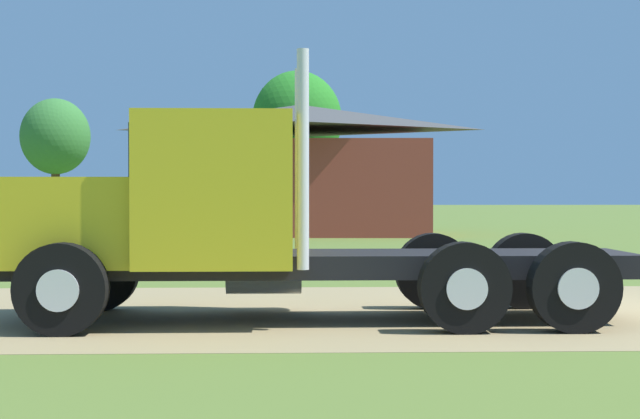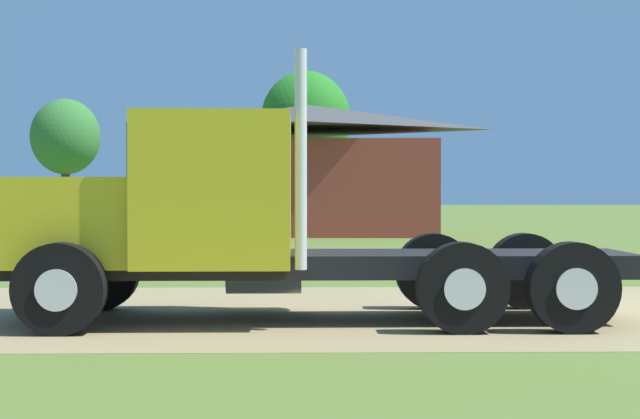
% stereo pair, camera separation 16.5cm
% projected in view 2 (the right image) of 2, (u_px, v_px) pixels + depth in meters
% --- Properties ---
extents(truck_foreground_white, '(7.82, 2.66, 3.23)m').
position_uv_depth(truck_foreground_white, '(223.00, 223.00, 11.92)').
color(truck_foreground_white, black).
rests_on(truck_foreground_white, ground_plane).
extents(shed_building, '(10.06, 6.86, 4.83)m').
position_uv_depth(shed_building, '(308.00, 172.00, 36.01)').
color(shed_building, brown).
rests_on(shed_building, ground_plane).
extents(tree_left, '(3.54, 3.54, 6.36)m').
position_uv_depth(tree_left, '(65.00, 137.00, 49.63)').
color(tree_left, '#513823').
rests_on(tree_left, ground_plane).
extents(tree_mid, '(4.03, 4.03, 7.00)m').
position_uv_depth(tree_mid, '(306.00, 121.00, 43.26)').
color(tree_mid, '#513823').
rests_on(tree_mid, ground_plane).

